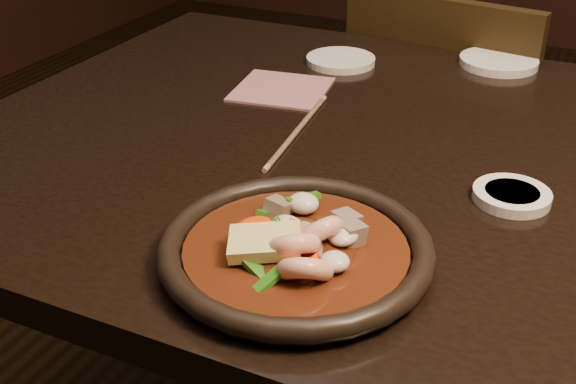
% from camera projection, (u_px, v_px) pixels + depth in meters
% --- Properties ---
extents(table, '(1.60, 0.90, 0.75)m').
position_uv_depth(table, '(547.00, 233.00, 0.91)').
color(table, black).
rests_on(table, floor).
extents(chair, '(0.45, 0.45, 0.84)m').
position_uv_depth(chair, '(446.00, 164.00, 1.55)').
color(chair, black).
rests_on(chair, floor).
extents(plate, '(0.28, 0.28, 0.03)m').
position_uv_depth(plate, '(296.00, 251.00, 0.71)').
color(plate, black).
rests_on(plate, table).
extents(stirfry, '(0.13, 0.18, 0.06)m').
position_uv_depth(stirfry, '(298.00, 246.00, 0.71)').
color(stirfry, '#3C190B').
rests_on(stirfry, plate).
extents(soy_dish, '(0.09, 0.09, 0.01)m').
position_uv_depth(soy_dish, '(512.00, 196.00, 0.83)').
color(soy_dish, silver).
rests_on(soy_dish, table).
extents(saucer_left, '(0.12, 0.12, 0.01)m').
position_uv_depth(saucer_left, '(341.00, 60.00, 1.23)').
color(saucer_left, silver).
rests_on(saucer_left, table).
extents(saucer_right, '(0.13, 0.13, 0.01)m').
position_uv_depth(saucer_right, '(499.00, 62.00, 1.23)').
color(saucer_right, silver).
rests_on(saucer_right, table).
extents(chopsticks, '(0.03, 0.25, 0.01)m').
position_uv_depth(chopsticks, '(297.00, 130.00, 0.99)').
color(chopsticks, tan).
rests_on(chopsticks, table).
extents(napkin, '(0.16, 0.16, 0.00)m').
position_uv_depth(napkin, '(282.00, 89.00, 1.13)').
color(napkin, '#985D65').
rests_on(napkin, table).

